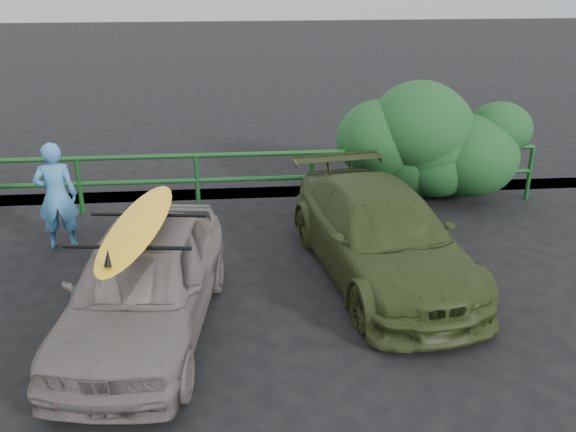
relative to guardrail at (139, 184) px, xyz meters
name	(u,v)px	position (x,y,z in m)	size (l,w,h in m)	color
ground	(84,390)	(0.00, -5.00, -0.52)	(80.00, 80.00, 0.00)	black
ocean	(209,1)	(0.00, 55.00, -0.52)	(200.00, 200.00, 0.00)	slate
guardrail	(139,184)	(0.00, 0.00, 0.00)	(14.00, 0.08, 1.04)	#15491B
shrub_right	(416,144)	(5.00, 0.50, 0.43)	(3.20, 2.40, 1.90)	#1A491F
sedan	(143,283)	(0.54, -3.91, 0.13)	(1.53, 3.80, 1.30)	slate
olive_vehicle	(381,235)	(3.63, -2.72, 0.09)	(1.71, 4.21, 1.22)	#303D1B
man	(56,196)	(-1.03, -1.36, 0.31)	(0.61, 0.40, 1.67)	teal
roof_rack	(138,230)	(0.54, -3.91, 0.80)	(1.37, 0.96, 0.05)	black
surfboard	(138,225)	(0.54, -3.91, 0.86)	(0.54, 2.62, 0.08)	yellow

